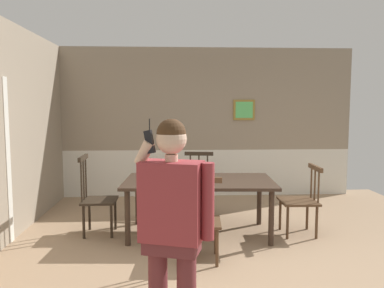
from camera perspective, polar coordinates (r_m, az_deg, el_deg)
The scene contains 8 objects.
ground_plane at distance 4.63m, azimuth 5.62°, elevation -16.42°, with size 6.88×6.88×0.00m, color #9E7F60.
room_back_partition at distance 7.41m, azimuth 2.14°, elevation 2.79°, with size 5.57×0.17×2.83m.
dining_table at distance 5.20m, azimuth 1.03°, elevation -6.13°, with size 2.04×1.18×0.75m.
chair_near_window at distance 6.15m, azimuth 0.92°, elevation -6.24°, with size 0.52×0.52×0.99m.
chair_by_doorway at distance 5.45m, azimuth 15.88°, elevation -7.99°, with size 0.49×0.49×0.94m.
chair_at_table_head at distance 4.36m, azimuth 1.20°, elevation -11.26°, with size 0.49×0.49×0.99m.
chair_opposite_corner at distance 5.40m, azimuth -13.98°, elevation -7.75°, with size 0.45×0.45×1.08m.
person_figure at distance 2.76m, azimuth -2.88°, elevation -10.94°, with size 0.57×0.35×1.65m.
Camera 1 is at (-0.65, -4.24, 1.74)m, focal length 35.96 mm.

